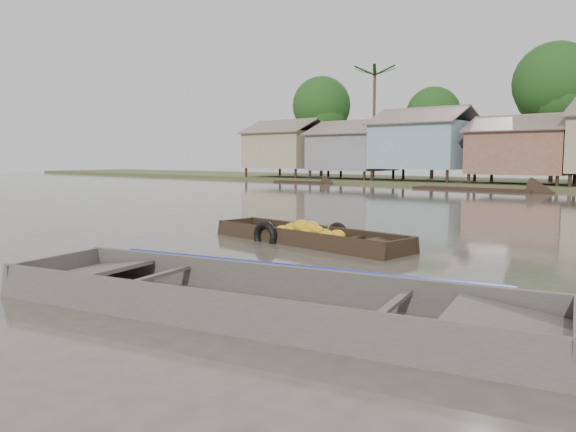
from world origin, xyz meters
The scene contains 3 objects.
ground centered at (0.00, 0.00, 0.00)m, with size 120.00×120.00×0.00m, color #4A4439.
banana_boat centered at (-0.22, 2.80, 0.13)m, with size 5.22×1.80×0.74m.
viewer_boat centered at (2.89, -2.05, 0.05)m, with size 7.37×3.38×0.57m.
Camera 1 is at (7.50, -7.03, 1.91)m, focal length 35.00 mm.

